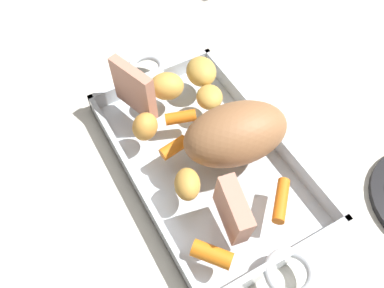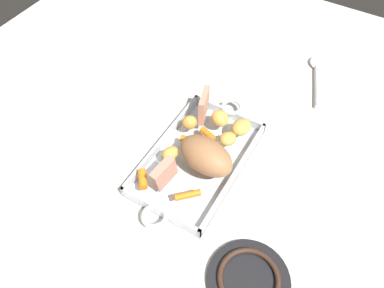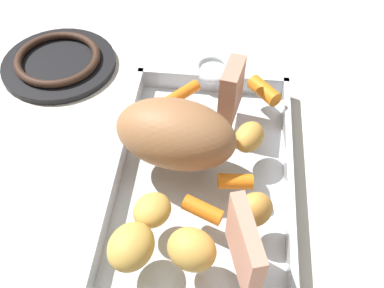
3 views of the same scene
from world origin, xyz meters
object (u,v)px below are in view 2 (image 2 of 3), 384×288
at_px(roast_slice_thin, 204,106).
at_px(roast_slice_thick, 164,173).
at_px(baby_carrot_southwest, 208,134).
at_px(baby_carrot_long, 188,195).
at_px(pork_roast, 206,156).
at_px(baby_carrot_southeast, 188,140).
at_px(potato_golden_large, 221,119).
at_px(serving_spoon, 318,75).
at_px(stove_burner_rear, 249,279).
at_px(baby_carrot_northwest, 143,179).
at_px(potato_whole, 170,153).
at_px(potato_halved, 241,127).
at_px(potato_golden_small, 228,139).
at_px(potato_corner, 189,123).
at_px(roasting_dish, 197,160).

distance_m(roast_slice_thin, roast_slice_thick, 0.24).
bearing_deg(baby_carrot_southwest, baby_carrot_long, -165.34).
distance_m(pork_roast, baby_carrot_southwest, 0.10).
xyz_separation_m(baby_carrot_southeast, potato_golden_large, (0.10, -0.05, 0.01)).
xyz_separation_m(roast_slice_thin, serving_spoon, (0.36, -0.22, -0.07)).
bearing_deg(potato_golden_large, stove_burner_rear, -143.87).
bearing_deg(baby_carrot_northwest, stove_burner_rear, -103.12).
distance_m(baby_carrot_southwest, serving_spoon, 0.45).
relative_size(roast_slice_thick, potato_whole, 1.47).
relative_size(roast_slice_thin, stove_burner_rear, 0.44).
height_order(baby_carrot_southwest, stove_burner_rear, baby_carrot_southwest).
bearing_deg(baby_carrot_southeast, serving_spoon, -24.30).
bearing_deg(potato_halved, baby_carrot_southwest, 130.43).
xyz_separation_m(potato_halved, potato_golden_large, (-0.00, 0.06, 0.00)).
height_order(pork_roast, potato_golden_small, pork_roast).
xyz_separation_m(roast_slice_thin, baby_carrot_southeast, (-0.10, -0.01, -0.03)).
distance_m(roast_slice_thin, serving_spoon, 0.42).
xyz_separation_m(baby_carrot_southwest, potato_halved, (0.06, -0.07, 0.01)).
bearing_deg(pork_roast, potato_golden_large, 12.09).
bearing_deg(potato_corner, roasting_dish, -136.33).
distance_m(baby_carrot_long, stove_burner_rear, 0.23).
height_order(baby_carrot_southeast, potato_golden_small, potato_golden_small).
distance_m(baby_carrot_southwest, potato_golden_small, 0.06).
bearing_deg(potato_golden_large, potato_halved, -87.52).
bearing_deg(potato_golden_large, serving_spoon, -24.34).
distance_m(baby_carrot_southwest, baby_carrot_southeast, 0.06).
relative_size(baby_carrot_long, baby_carrot_northwest, 1.27).
bearing_deg(potato_halved, baby_carrot_southeast, 134.66).
height_order(pork_roast, roast_slice_thick, pork_roast).
height_order(baby_carrot_long, serving_spoon, baby_carrot_long).
bearing_deg(baby_carrot_northwest, potato_halved, -27.53).
bearing_deg(stove_burner_rear, baby_carrot_southeast, 50.92).
height_order(pork_roast, baby_carrot_southeast, pork_roast).
bearing_deg(roast_slice_thin, stove_burner_rear, -138.33).
bearing_deg(serving_spoon, potato_corner, 131.58).
xyz_separation_m(potato_whole, potato_golden_large, (0.17, -0.06, 0.00)).
relative_size(roast_slice_thin, baby_carrot_southwest, 1.73).
xyz_separation_m(potato_corner, potato_golden_large, (0.06, -0.07, -0.00)).
distance_m(baby_carrot_long, baby_carrot_southeast, 0.17).
relative_size(baby_carrot_southwest, potato_corner, 1.11).
relative_size(pork_roast, potato_golden_small, 3.23).
xyz_separation_m(potato_golden_small, stove_burner_rear, (-0.29, -0.20, -0.04)).
height_order(baby_carrot_northwest, potato_halved, potato_halved).
xyz_separation_m(potato_golden_small, potato_halved, (0.05, -0.01, 0.00)).
bearing_deg(potato_corner, potato_whole, -175.73).
relative_size(roast_slice_thick, potato_halved, 1.20).
bearing_deg(potato_golden_small, potato_corner, 94.07).
xyz_separation_m(roast_slice_thin, potato_corner, (-0.06, 0.01, -0.02)).
relative_size(baby_carrot_long, potato_whole, 1.36).
xyz_separation_m(stove_burner_rear, serving_spoon, (0.70, 0.08, -0.00)).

